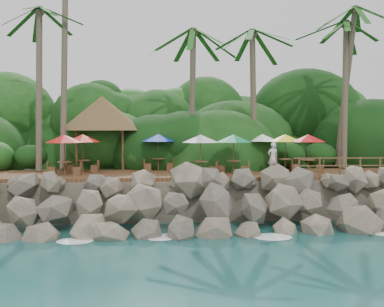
{
  "coord_description": "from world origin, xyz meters",
  "views": [
    {
      "loc": [
        -1.99,
        -19.26,
        4.73
      ],
      "look_at": [
        0.0,
        6.0,
        3.4
      ],
      "focal_mm": 42.1,
      "sensor_mm": 36.0,
      "label": 1
    }
  ],
  "objects": [
    {
      "name": "waiter",
      "position": [
        4.58,
        5.74,
        3.16
      ],
      "size": [
        0.71,
        0.56,
        1.72
      ],
      "primitive_type": "imported",
      "rotation": [
        0.0,
        0.0,
        3.4
      ],
      "color": "white",
      "rests_on": "terrace"
    },
    {
      "name": "land_base",
      "position": [
        0.0,
        16.0,
        1.05
      ],
      "size": [
        32.0,
        25.2,
        2.1
      ],
      "primitive_type": "cube",
      "color": "gray",
      "rests_on": "ground"
    },
    {
      "name": "seawall",
      "position": [
        0.0,
        2.0,
        1.15
      ],
      "size": [
        29.0,
        4.0,
        2.3
      ],
      "primitive_type": null,
      "color": "gray",
      "rests_on": "ground"
    },
    {
      "name": "jungle_hill",
      "position": [
        0.0,
        23.5,
        0.0
      ],
      "size": [
        44.8,
        28.0,
        15.4
      ],
      "primitive_type": "ellipsoid",
      "color": "#143811",
      "rests_on": "ground"
    },
    {
      "name": "railing",
      "position": [
        9.28,
        3.65,
        2.91
      ],
      "size": [
        8.3,
        0.1,
        1.0
      ],
      "color": "brown",
      "rests_on": "terrace"
    },
    {
      "name": "palms",
      "position": [
        1.32,
        8.65,
        12.34
      ],
      "size": [
        25.03,
        7.03,
        15.48
      ],
      "color": "brown",
      "rests_on": "ground"
    },
    {
      "name": "jungle_foliage",
      "position": [
        0.0,
        15.0,
        0.0
      ],
      "size": [
        44.0,
        16.0,
        12.0
      ],
      "primitive_type": null,
      "color": "#143811",
      "rests_on": "ground"
    },
    {
      "name": "foam_line",
      "position": [
        0.0,
        0.3,
        0.03
      ],
      "size": [
        25.2,
        0.8,
        0.06
      ],
      "color": "white",
      "rests_on": "ground"
    },
    {
      "name": "palapa",
      "position": [
        -5.46,
        9.9,
        5.79
      ],
      "size": [
        5.38,
        5.38,
        4.6
      ],
      "color": "brown",
      "rests_on": "ground"
    },
    {
      "name": "ground",
      "position": [
        0.0,
        0.0,
        0.0
      ],
      "size": [
        140.0,
        140.0,
        0.0
      ],
      "primitive_type": "plane",
      "color": "#19514F",
      "rests_on": "ground"
    },
    {
      "name": "terrace",
      "position": [
        0.0,
        6.0,
        2.2
      ],
      "size": [
        26.0,
        5.0,
        0.2
      ],
      "primitive_type": "cube",
      "color": "brown",
      "rests_on": "land_base"
    },
    {
      "name": "dining_clusters",
      "position": [
        0.42,
        5.85,
        4.11
      ],
      "size": [
        25.61,
        5.21,
        2.18
      ],
      "color": "brown",
      "rests_on": "terrace"
    }
  ]
}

